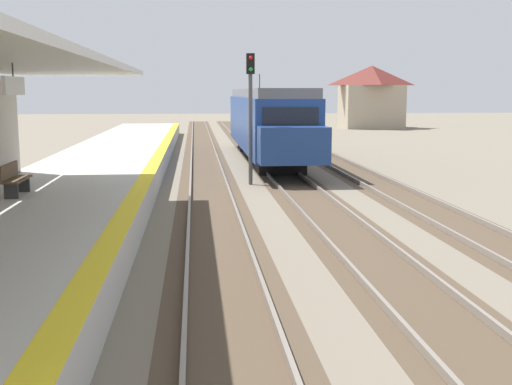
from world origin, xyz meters
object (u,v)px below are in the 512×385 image
platform_bench (14,178)px  distant_trackside_house (371,96)px  approaching_train (267,120)px  rail_signal_post (250,105)px

platform_bench → distant_trackside_house: bearing=64.1°
approaching_train → rail_signal_post: bearing=-100.5°
rail_signal_post → distant_trackside_house: 43.36m
rail_signal_post → platform_bench: size_ratio=3.25×
distant_trackside_house → rail_signal_post: bearing=-111.8°
rail_signal_post → platform_bench: rail_signal_post is taller
approaching_train → rail_signal_post: size_ratio=3.77×
rail_signal_post → distant_trackside_house: distant_trackside_house is taller
approaching_train → distant_trackside_house: distant_trackside_house is taller
platform_bench → distant_trackside_house: (23.24, 47.95, 1.96)m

